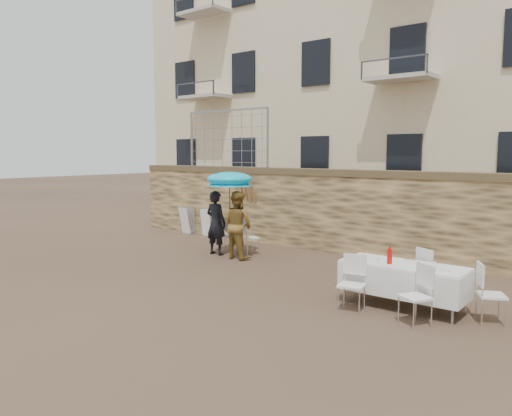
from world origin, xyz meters
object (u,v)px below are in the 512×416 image
Objects in this scene: umbrella at (230,182)px; chair_stack_left at (192,219)px; man_suit at (216,223)px; table_chair_front_right at (415,295)px; woman_dress at (238,225)px; soda_bottle at (390,256)px; couple_chair_left at (230,234)px; table_chair_side at (491,293)px; banquet_table at (404,266)px; chair_stack_right at (211,222)px; table_chair_back at (431,274)px; couple_chair_right at (250,237)px; table_chair_front_left at (352,284)px.

chair_stack_left is at bearing 150.29° from umbrella.
man_suit is 6.50m from table_chair_front_right.
soda_bottle is at bearing 167.22° from woman_dress.
couple_chair_left is at bearing -173.18° from table_chair_front_right.
table_chair_front_right and table_chair_side have the same top height.
banquet_table is 8.54m from chair_stack_right.
banquet_table is (5.66, -1.84, 0.25)m from couple_chair_left.
umbrella reaches higher than table_chair_front_right.
woman_dress reaches higher than table_chair_back.
table_chair_back and table_chair_side have the same top height.
couple_chair_right is at bearing 152.57° from couple_chair_left.
woman_dress is at bearing 178.00° from man_suit.
table_chair_front_left is at bearing 171.74° from couple_chair_right.
couple_chair_left is at bearing 48.14° from table_chair_side.
table_chair_front_left is 1.00× the size of table_chair_back.
man_suit is at bearing 62.57° from couple_chair_left.
table_chair_back is (0.20, 0.80, -0.25)m from banquet_table.
umbrella is at bearing 18.28° from table_chair_back.
table_chair_front_right is at bearing -24.09° from chair_stack_left.
chair_stack_left is (-8.54, 3.53, -0.45)m from soda_bottle.
table_chair_side reaches higher than chair_stack_left.
table_chair_side is (2.00, 0.85, 0.00)m from table_chair_front_left.
couple_chair_left is at bearing -35.16° from chair_stack_right.
man_suit is at bearing 167.12° from banquet_table.
umbrella reaches higher than man_suit.
couple_chair_right is 6.04m from table_chair_front_right.
couple_chair_left is at bearing 131.63° from umbrella.
woman_dress reaches higher than table_chair_front_left.
woman_dress is 5.15m from table_chair_back.
banquet_table is 0.99m from table_chair_front_left.
couple_chair_left is 0.46× the size of banquet_table.
man_suit is 0.66m from couple_chair_left.
couple_chair_left is 5.95m from table_chair_back.
banquet_table is 2.28× the size of chair_stack_left.
chair_stack_left is (-3.83, 2.09, -0.40)m from woman_dress.
table_chair_back is 9.31m from chair_stack_left.
table_chair_front_left is at bearing -150.34° from table_chair_front_right.
table_chair_side is at bearing 4.09° from banquet_table.
chair_stack_left is at bearing 180.00° from chair_stack_right.
table_chair_front_left is (4.31, -2.04, -0.38)m from woman_dress.
umbrella is 5.57m from banquet_table.
chair_stack_right is (-2.88, 1.54, -0.02)m from couple_chair_right.
umbrella is at bearing -11.68° from woman_dress.
chair_stack_right is (-9.24, 3.28, -0.02)m from table_chair_side.
woman_dress is at bearing 116.31° from couple_chair_left.
couple_chair_left is at bearing -31.99° from woman_dress.
table_chair_front_right is (5.41, -2.04, -0.38)m from woman_dress.
man_suit is 1.76× the size of table_chair_side.
table_chair_front_left reaches higher than chair_stack_right.
umbrella is 6.94m from table_chair_side.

